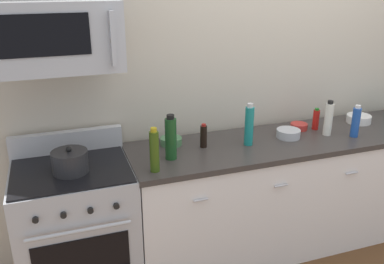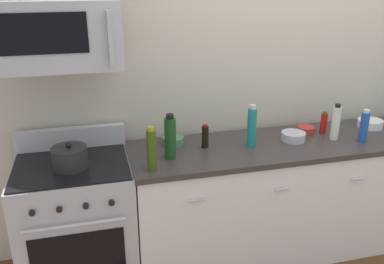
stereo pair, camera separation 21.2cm
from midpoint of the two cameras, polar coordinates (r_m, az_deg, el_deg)
name	(u,v)px [view 2 (the right image)]	position (r m, az deg, el deg)	size (l,w,h in m)	color
ground_plane	(290,244)	(3.67, 14.96, -14.60)	(6.77, 6.77, 0.00)	brown
back_wall	(281,72)	(3.45, 13.80, 7.97)	(5.65, 0.10, 2.70)	beige
counter_unit	(295,195)	(3.43, 15.68, -8.32)	(2.56, 0.66, 0.92)	white
range_oven	(78,223)	(3.03, -13.39, -12.08)	(0.76, 0.69, 1.07)	#B7BABF
microwave	(57,34)	(2.62, -15.81, 12.73)	(0.74, 0.44, 0.40)	#B7BABF
bottle_vinegar_white	(336,123)	(3.30, 20.84, 1.19)	(0.06, 0.06, 0.27)	silver
bottle_sparkling_teal	(252,127)	(2.99, 10.19, 0.64)	(0.06, 0.06, 0.31)	#197F7A
bottle_soy_sauce_dark	(205,136)	(2.96, 3.87, -0.65)	(0.05, 0.05, 0.18)	black
bottle_olive_oil	(152,150)	(2.60, -3.24, -2.46)	(0.06, 0.06, 0.29)	#385114
bottle_hot_sauce_red	(324,123)	(3.41, 19.31, 1.17)	(0.05, 0.05, 0.17)	#B21914
bottle_wine_green	(170,137)	(2.76, -0.80, -0.78)	(0.08, 0.08, 0.31)	#19471E
bottle_soda_blue	(364,126)	(3.34, 24.21, 0.67)	(0.06, 0.06, 0.25)	#1E4CA5
bowl_steel_prep	(293,136)	(3.21, 15.56, -0.58)	(0.18, 0.18, 0.06)	#B2B5BA
bowl_red_small	(306,129)	(3.40, 17.07, 0.33)	(0.13, 0.13, 0.05)	#B72D28
bowl_green_glaze	(173,140)	(3.03, -0.58, -1.16)	(0.16, 0.16, 0.05)	#477A4C
bowl_white_ceramic	(370,123)	(3.70, 24.75, 1.08)	(0.20, 0.20, 0.06)	white
stockpot	(70,157)	(2.73, -14.27, -3.43)	(0.22, 0.22, 0.17)	#262628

